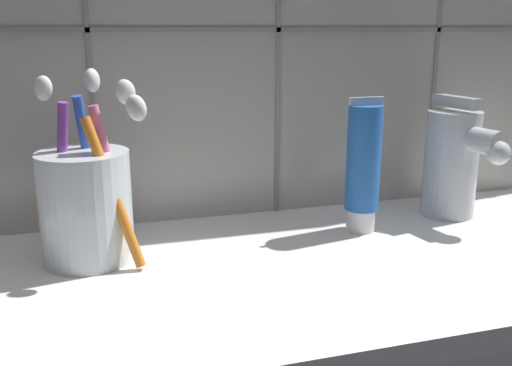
{
  "coord_description": "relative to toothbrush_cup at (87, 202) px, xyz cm",
  "views": [
    {
      "loc": [
        -18.1,
        -45.05,
        22.53
      ],
      "look_at": [
        -4.14,
        2.39,
        9.03
      ],
      "focal_mm": 40.0,
      "sensor_mm": 36.0,
      "label": 1
    }
  ],
  "objects": [
    {
      "name": "sink_faucet",
      "position": [
        39.12,
        1.59,
        0.99
      ],
      "size": [
        5.83,
        10.37,
        13.38
      ],
      "rotation": [
        0.0,
        0.0,
        -1.39
      ],
      "color": "silver",
      "rests_on": "sink_counter"
    },
    {
      "name": "toothbrush_cup",
      "position": [
        0.0,
        0.0,
        0.0
      ],
      "size": [
        9.99,
        10.17,
        17.12
      ],
      "color": "silver",
      "rests_on": "sink_counter"
    },
    {
      "name": "sink_counter",
      "position": [
        18.88,
        -5.98,
        -6.43
      ],
      "size": [
        78.53,
        30.48,
        2.0
      ],
      "primitive_type": "cube",
      "color": "white",
      "rests_on": "ground"
    },
    {
      "name": "toothpaste_tube",
      "position": [
        27.19,
        -0.01,
        1.46
      ],
      "size": [
        3.64,
        3.47,
        13.92
      ],
      "color": "white",
      "rests_on": "sink_counter"
    }
  ]
}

